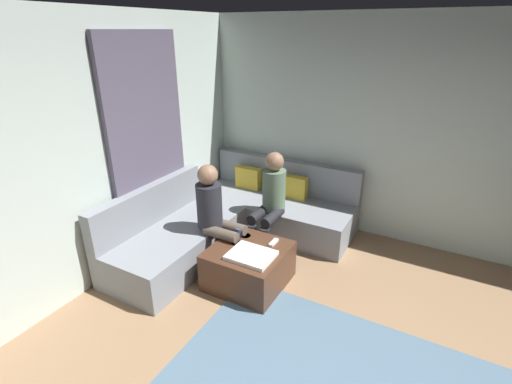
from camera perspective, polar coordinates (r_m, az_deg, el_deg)
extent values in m
cube|color=silver|center=(4.77, 25.83, 7.25)|extent=(6.00, 0.12, 2.70)
cube|color=silver|center=(3.74, -31.16, 2.16)|extent=(0.12, 6.00, 2.70)
cube|color=#595166|center=(4.44, -16.04, 6.28)|extent=(0.06, 1.10, 2.50)
cube|color=gray|center=(5.09, 2.75, -3.23)|extent=(2.10, 0.85, 0.42)
cube|color=gray|center=(5.20, 4.58, 2.60)|extent=(2.10, 0.14, 0.45)
cube|color=gray|center=(4.46, -12.01, -7.88)|extent=(0.85, 1.70, 0.42)
cube|color=gray|center=(4.48, -15.94, -1.85)|extent=(0.14, 1.70, 0.45)
cube|color=gold|center=(5.31, -1.18, 1.88)|extent=(0.36, 0.12, 0.36)
cube|color=gold|center=(5.02, 5.76, 0.44)|extent=(0.36, 0.12, 0.36)
cube|color=#4C2D1E|center=(4.02, -1.12, -11.17)|extent=(0.76, 0.76, 0.42)
cube|color=white|center=(3.76, -0.74, -9.63)|extent=(0.44, 0.36, 0.04)
cylinder|color=#334C72|center=(4.11, -2.57, -6.11)|extent=(0.08, 0.08, 0.10)
cube|color=white|center=(3.99, 2.70, -7.68)|extent=(0.05, 0.15, 0.02)
cylinder|color=black|center=(4.38, 1.34, -8.00)|extent=(0.12, 0.12, 0.42)
cylinder|color=black|center=(4.45, -0.73, -7.42)|extent=(0.12, 0.12, 0.42)
cylinder|color=black|center=(4.40, 2.59, -3.80)|extent=(0.12, 0.40, 0.12)
cylinder|color=black|center=(4.47, 0.52, -3.29)|extent=(0.12, 0.40, 0.12)
cylinder|color=#597259|center=(4.49, 2.76, 0.32)|extent=(0.28, 0.28, 0.50)
sphere|color=#8C664C|center=(4.36, 2.85, 4.67)|extent=(0.22, 0.22, 0.22)
cylinder|color=brown|center=(4.24, -1.60, -9.10)|extent=(0.12, 0.12, 0.42)
cylinder|color=brown|center=(4.12, -2.89, -10.27)|extent=(0.12, 0.12, 0.42)
cylinder|color=brown|center=(4.20, -4.00, -5.26)|extent=(0.40, 0.12, 0.12)
cylinder|color=brown|center=(4.07, -5.38, -6.32)|extent=(0.40, 0.12, 0.12)
cylinder|color=#26262D|center=(4.12, -7.12, -2.07)|extent=(0.28, 0.28, 0.50)
sphere|color=#8C664C|center=(3.98, -7.38, 2.61)|extent=(0.22, 0.22, 0.22)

